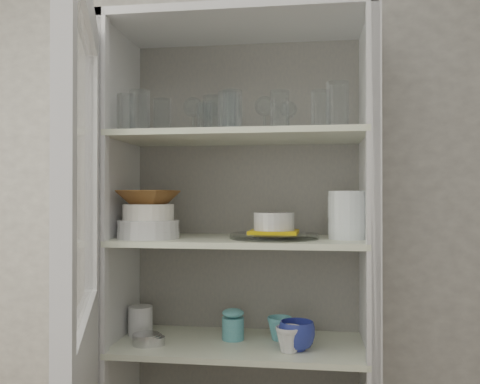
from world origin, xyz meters
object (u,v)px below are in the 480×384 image
Objects in this scene: plate_stack_front at (149,229)px; cream_bowl at (149,212)px; pantry_cabinet at (242,317)px; white_ramekin at (274,221)px; goblet_2 at (265,115)px; measuring_cups at (146,339)px; goblet_0 at (193,116)px; terracotta_bowl at (149,197)px; glass_platter at (274,236)px; goblet_3 at (288,117)px; mug_teal at (280,328)px; white_canister at (140,321)px; teal_jar at (233,326)px; grey_bowl_stack at (348,215)px; mug_white at (289,339)px; plate_stack_back at (148,223)px; goblet_1 at (208,117)px; yellow_trivet at (274,232)px; mug_blue at (297,336)px.

cream_bowl reaches higher than plate_stack_front.
white_ramekin is (0.13, -0.09, 0.39)m from pantry_cabinet.
goblet_2 reaches higher than measuring_cups.
cream_bowl is at bearing -124.82° from goblet_0.
terracotta_bowl is 0.65× the size of glass_platter.
pantry_cabinet is at bearing -165.10° from goblet_3.
white_canister is at bearing 157.46° from mug_teal.
glass_platter is at bearing -109.39° from goblet_3.
plate_stack_front is 1.21× the size of cream_bowl.
white_ramekin is 0.43m from mug_teal.
teal_jar is at bearing -25.73° from goblet_0.
goblet_0 reaches higher than grey_bowl_stack.
white_canister is at bearing 177.23° from grey_bowl_stack.
grey_bowl_stack reaches higher than measuring_cups.
goblet_3 is at bearing 70.61° from white_ramekin.
pantry_cabinet reaches higher than measuring_cups.
goblet_0 is 0.96m from mug_white.
terracotta_bowl is 0.76m from grey_bowl_stack.
pantry_cabinet reaches higher than goblet_2.
white_ramekin is 0.66m from measuring_cups.
cream_bowl is 0.49m from glass_platter.
goblet_2 is 0.10m from goblet_3.
plate_stack_back is (-0.41, 0.06, 0.37)m from pantry_cabinet.
goblet_1 is 0.92m from measuring_cups.
goblet_3 reaches higher than teal_jar.
glass_platter is 0.29m from grey_bowl_stack.
plate_stack_front is 2.01× the size of white_canister.
yellow_trivet reaches higher than white_canister.
goblet_0 is at bearing 168.55° from pantry_cabinet.
goblet_2 is (0.30, 0.01, -0.00)m from goblet_0.
mug_teal is (0.49, 0.12, -0.51)m from terracotta_bowl.
measuring_cups is at bearing -124.09° from goblet_0.
teal_jar is 0.90× the size of white_canister.
goblet_2 reaches higher than terracotta_bowl.
terracotta_bowl reaches higher than white_ramekin.
terracotta_bowl reaches higher than plate_stack_front.
goblet_3 reaches higher than yellow_trivet.
mug_white is 0.62m from white_canister.
goblet_0 is at bearing 175.90° from mug_white.
teal_jar is (0.18, -0.09, -0.84)m from goblet_0.
goblet_0 is at bearing 154.27° from teal_jar.
mug_white is at bearing -54.57° from white_ramekin.
glass_platter is 0.37m from mug_blue.
white_ramekin is at bearing -109.39° from goblet_3.
plate_stack_back reaches higher than teal_jar.
pantry_cabinet reaches higher than teal_jar.
mug_teal is 0.51m from measuring_cups.
goblet_2 reaches higher than plate_stack_back.
grey_bowl_stack is (0.62, -0.11, -0.40)m from goblet_0.
white_canister is (-0.82, 0.04, -0.43)m from grey_bowl_stack.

